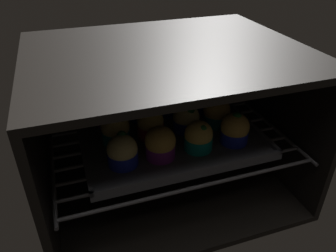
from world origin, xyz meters
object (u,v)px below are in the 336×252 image
object	(u,v)px
muffin_row0_col3	(235,129)
muffin_row1_col3	(216,113)
muffin_row0_col2	(199,137)
muffin_row0_col1	(160,144)
muffin_row2_col3	(202,98)
muffin_row2_col2	(173,102)
muffin_row0_col0	(122,152)
baking_tray	(168,134)
muffin_row1_col2	(186,119)
muffin_row1_col1	(150,124)
muffin_row1_col0	(115,129)
muffin_row2_col0	(109,112)
muffin_row2_col1	(141,107)

from	to	relation	value
muffin_row0_col3	muffin_row1_col3	distance (cm)	8.36
muffin_row0_col2	muffin_row0_col3	distance (cm)	8.78
muffin_row0_col1	muffin_row2_col3	size ratio (longest dim) A/B	0.98
muffin_row2_col2	muffin_row2_col3	distance (cm)	8.13
muffin_row0_col0	baking_tray	bearing A→B (deg)	33.36
muffin_row1_col2	muffin_row0_col0	bearing A→B (deg)	-154.56
muffin_row0_col2	muffin_row1_col3	distance (cm)	11.69
muffin_row1_col2	muffin_row2_col2	bearing A→B (deg)	91.85
muffin_row1_col1	muffin_row2_col3	size ratio (longest dim) A/B	1.00
muffin_row1_col0	muffin_row2_col3	distance (cm)	25.99
baking_tray	muffin_row1_col1	bearing A→B (deg)	-178.91
muffin_row0_col2	muffin_row1_col1	size ratio (longest dim) A/B	0.93
muffin_row2_col0	muffin_row2_col2	world-z (taller)	muffin_row2_col0
muffin_row1_col3	muffin_row2_col3	world-z (taller)	same
muffin_row0_col3	muffin_row2_col3	world-z (taller)	muffin_row0_col3
muffin_row0_col1	muffin_row1_col2	xyz separation A→B (cm)	(9.11, 8.31, -0.22)
muffin_row0_col2	muffin_row1_col3	bearing A→B (deg)	44.71
muffin_row2_col3	muffin_row1_col0	bearing A→B (deg)	-162.78
muffin_row2_col0	muffin_row0_col2	bearing A→B (deg)	-44.97
muffin_row0_col3	muffin_row1_col3	bearing A→B (deg)	93.18
muffin_row0_col3	muffin_row2_col0	size ratio (longest dim) A/B	0.99
baking_tray	muffin_row0_col0	size ratio (longest dim) A/B	5.74
muffin_row0_col0	muffin_row0_col2	bearing A→B (deg)	0.02
muffin_row0_col2	muffin_row1_col3	size ratio (longest dim) A/B	0.92
muffin_row1_col0	muffin_row2_col2	world-z (taller)	same
muffin_row0_col1	muffin_row2_col3	xyz separation A→B (cm)	(16.97, 16.54, 0.14)
muffin_row0_col3	muffin_row2_col0	world-z (taller)	same
muffin_row0_col0	muffin_row0_col3	xyz separation A→B (cm)	(25.68, -0.12, 0.29)
muffin_row1_col1	muffin_row1_col2	distance (cm)	8.86
muffin_row2_col1	muffin_row2_col2	size ratio (longest dim) A/B	0.98
baking_tray	muffin_row0_col1	world-z (taller)	muffin_row0_col1
muffin_row0_col3	muffin_row1_col1	xyz separation A→B (cm)	(-17.32, 8.39, -0.10)
muffin_row1_col3	muffin_row2_col2	world-z (taller)	muffin_row1_col3
muffin_row0_col2	muffin_row1_col2	distance (cm)	8.19
muffin_row2_col2	muffin_row1_col2	bearing A→B (deg)	-88.15
muffin_row1_col1	muffin_row2_col2	bearing A→B (deg)	44.00
muffin_row0_col3	muffin_row1_col0	distance (cm)	26.93
muffin_row0_col2	muffin_row2_col3	size ratio (longest dim) A/B	0.93
muffin_row2_col3	muffin_row1_col1	bearing A→B (deg)	-154.01
baking_tray	muffin_row2_col0	xyz separation A→B (cm)	(-12.54, 8.38, 4.05)
muffin_row0_col0	muffin_row1_col1	bearing A→B (deg)	44.70
baking_tray	muffin_row1_col3	bearing A→B (deg)	-0.56
muffin_row1_col0	muffin_row1_col2	bearing A→B (deg)	-1.81
muffin_row0_col2	muffin_row2_col3	distance (cm)	18.33
muffin_row1_col2	muffin_row1_col3	distance (cm)	8.00
muffin_row0_col2	muffin_row1_col1	distance (cm)	11.89
muffin_row1_col0	muffin_row2_col0	size ratio (longest dim) A/B	0.94
muffin_row1_col3	muffin_row2_col1	world-z (taller)	muffin_row1_col3
muffin_row2_col1	muffin_row2_col3	bearing A→B (deg)	-1.77
baking_tray	muffin_row0_col2	bearing A→B (deg)	-63.22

